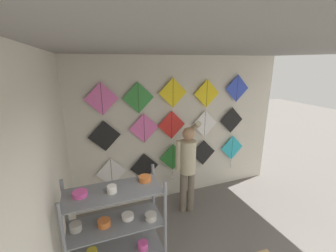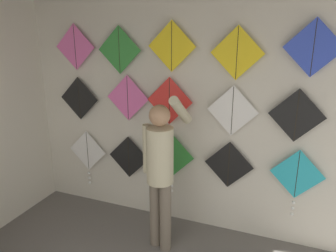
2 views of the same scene
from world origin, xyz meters
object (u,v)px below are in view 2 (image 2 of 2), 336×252
at_px(kite_13, 237,53).
at_px(kite_5, 79,99).
at_px(kite_3, 229,165).
at_px(kite_9, 297,116).
at_px(shopkeeper, 160,165).
at_px(kite_14, 314,48).
at_px(kite_1, 129,157).
at_px(kite_7, 169,101).
at_px(kite_4, 297,178).
at_px(kite_2, 172,159).
at_px(kite_11, 119,50).
at_px(kite_12, 172,46).
at_px(kite_10, 75,47).
at_px(kite_8, 232,111).
at_px(kite_6, 128,98).
at_px(kite_0, 88,153).

bearing_deg(kite_13, kite_5, 180.00).
bearing_deg(kite_3, kite_9, 0.00).
distance_m(shopkeeper, kite_3, 0.81).
height_order(shopkeeper, kite_14, kite_14).
height_order(kite_1, kite_7, kite_7).
distance_m(shopkeeper, kite_4, 1.43).
relative_size(kite_2, kite_11, 1.38).
bearing_deg(kite_3, kite_7, 180.00).
bearing_deg(kite_12, shopkeeper, -81.73).
xyz_separation_m(kite_5, kite_10, (0.00, 0.00, 0.64)).
bearing_deg(kite_13, kite_4, -0.08).
bearing_deg(kite_3, kite_11, 180.00).
height_order(kite_5, kite_11, kite_11).
relative_size(kite_4, kite_11, 1.38).
bearing_deg(kite_8, kite_9, 0.00).
relative_size(kite_9, kite_10, 1.00).
distance_m(kite_2, kite_5, 1.41).
xyz_separation_m(kite_6, kite_8, (1.25, 0.00, -0.04)).
xyz_separation_m(kite_0, kite_14, (2.59, 0.00, 1.44)).
bearing_deg(kite_6, kite_7, 0.00).
bearing_deg(kite_2, kite_6, 179.90).
distance_m(kite_0, kite_4, 2.60).
distance_m(kite_4, kite_11, 2.40).
bearing_deg(kite_9, kite_2, -179.96).
height_order(shopkeeper, kite_1, shopkeeper).
relative_size(kite_5, kite_11, 1.00).
bearing_deg(kite_6, kite_1, 180.00).
distance_m(shopkeeper, kite_5, 1.51).
height_order(kite_0, kite_14, kite_14).
relative_size(kite_3, kite_12, 1.00).
distance_m(kite_0, kite_10, 1.38).
xyz_separation_m(kite_10, kite_14, (2.66, 0.00, 0.06)).
height_order(kite_4, kite_11, kite_11).
bearing_deg(kite_13, kite_8, 180.00).
bearing_deg(kite_4, kite_13, 179.92).
height_order(kite_5, kite_12, kite_12).
relative_size(shopkeeper, kite_3, 3.14).
bearing_deg(kite_11, kite_14, 0.00).
xyz_separation_m(kite_11, kite_14, (2.05, 0.00, 0.08)).
relative_size(kite_7, kite_10, 1.00).
bearing_deg(kite_5, kite_12, 0.00).
xyz_separation_m(kite_2, kite_3, (0.68, 0.00, 0.03)).
height_order(kite_1, kite_4, kite_4).
height_order(kite_5, kite_14, kite_14).
xyz_separation_m(kite_2, kite_4, (1.40, 0.00, -0.00)).
xyz_separation_m(kite_0, kite_4, (2.59, 0.00, 0.11)).
distance_m(kite_8, kite_14, 0.98).
xyz_separation_m(shopkeeper, kite_11, (-0.72, 0.51, 1.11)).
relative_size(kite_8, kite_14, 1.00).
distance_m(shopkeeper, kite_14, 1.85).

